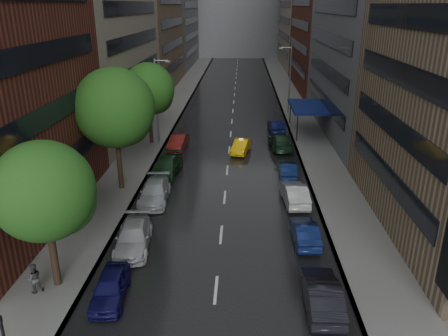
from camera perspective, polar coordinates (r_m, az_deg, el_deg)
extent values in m
cube|color=black|center=(67.17, 1.25, 8.25)|extent=(14.00, 140.00, 0.01)
cube|color=gray|center=(67.92, -6.45, 8.33)|extent=(4.00, 140.00, 0.15)
cube|color=gray|center=(67.59, 8.98, 8.15)|extent=(4.00, 140.00, 0.15)
cube|color=#937A5B|center=(81.31, -9.65, 17.96)|extent=(8.00, 28.00, 22.00)
cube|color=slate|center=(53.45, 18.09, 17.11)|extent=(8.00, 28.00, 24.00)
cube|color=gray|center=(110.46, 10.13, 20.13)|extent=(8.00, 32.00, 28.00)
cylinder|color=#382619|center=(25.06, -21.45, -9.92)|extent=(0.40, 0.40, 4.51)
sphere|color=#1E5116|center=(23.61, -22.51, -2.80)|extent=(5.16, 5.16, 5.16)
cylinder|color=#382619|center=(36.23, -13.55, 1.28)|extent=(0.40, 0.40, 5.48)
sphere|color=#1E5116|center=(35.13, -14.11, 7.62)|extent=(6.27, 6.27, 6.27)
cylinder|color=#382619|center=(48.11, -9.58, 5.91)|extent=(0.40, 0.40, 4.82)
sphere|color=#1E5116|center=(47.33, -9.84, 10.14)|extent=(5.50, 5.50, 5.50)
imported|color=yellow|center=(45.02, 2.23, 2.86)|extent=(2.21, 4.27, 1.34)
imported|color=#110F4A|center=(24.05, -14.63, -14.86)|extent=(1.95, 4.20, 1.39)
imported|color=#ADACB2|center=(28.17, -11.74, -8.84)|extent=(2.55, 5.24, 1.47)
imported|color=#A8ACB2|center=(34.24, -9.05, -3.12)|extent=(2.32, 5.28, 1.51)
imported|color=#17331A|center=(39.32, -7.52, 0.18)|extent=(2.70, 5.54, 1.55)
imported|color=maroon|center=(46.31, -6.01, 3.37)|extent=(1.94, 4.62, 1.48)
imported|color=black|center=(23.23, 12.69, -15.80)|extent=(1.71, 4.81, 1.58)
imported|color=#101D4F|center=(28.72, 10.49, -8.24)|extent=(1.63, 4.26, 1.38)
imported|color=silver|center=(33.96, 9.20, -3.29)|extent=(2.00, 4.84, 1.56)
imported|color=#10204C|center=(38.95, 8.33, -0.22)|extent=(1.54, 4.13, 1.35)
imported|color=#18361E|center=(46.54, 7.39, 3.45)|extent=(2.55, 5.52, 1.56)
imported|color=#0D133D|center=(52.74, 6.82, 5.48)|extent=(1.95, 4.65, 1.49)
imported|color=#424247|center=(25.48, -23.58, -13.07)|extent=(1.03, 0.98, 1.67)
imported|color=black|center=(25.06, -23.85, -11.50)|extent=(0.96, 0.98, 0.88)
imported|color=black|center=(19.18, -27.07, -17.89)|extent=(0.18, 0.15, 0.90)
cylinder|color=gray|center=(47.49, -8.77, 8.55)|extent=(0.18, 0.18, 9.00)
cube|color=gray|center=(46.56, -7.32, 13.63)|extent=(0.50, 0.22, 0.16)
cylinder|color=gray|center=(61.72, 8.59, 11.32)|extent=(0.18, 0.18, 9.00)
cube|color=gray|center=(61.07, 7.45, 15.25)|extent=(0.50, 0.22, 0.16)
cube|color=navy|center=(52.41, 10.91, 7.87)|extent=(4.00, 8.00, 0.25)
cylinder|color=black|center=(48.89, 9.54, 5.23)|extent=(0.12, 0.12, 3.00)
cylinder|color=black|center=(56.21, 8.65, 7.29)|extent=(0.12, 0.12, 3.00)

